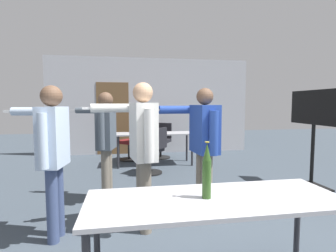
# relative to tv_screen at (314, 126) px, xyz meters

# --- Properties ---
(back_wall) EXTENTS (5.85, 0.12, 2.76)m
(back_wall) POSITION_rel_tv_screen_xyz_m (-2.41, 3.73, 0.31)
(back_wall) COLOR #BCBCC1
(back_wall) RESTS_ON ground_plane
(conference_table_near) EXTENTS (1.87, 0.68, 0.76)m
(conference_table_near) POSITION_rel_tv_screen_xyz_m (-2.52, -2.17, -0.38)
(conference_table_near) COLOR #A8A8AD
(conference_table_near) RESTS_ON ground_plane
(conference_table_far) EXTENTS (1.82, 0.64, 0.76)m
(conference_table_far) POSITION_rel_tv_screen_xyz_m (-2.46, 2.17, -0.39)
(conference_table_far) COLOR #A8A8AD
(conference_table_far) RESTS_ON ground_plane
(tv_screen) EXTENTS (0.44, 1.16, 1.67)m
(tv_screen) POSITION_rel_tv_screen_xyz_m (0.00, 0.00, 0.00)
(tv_screen) COLOR black
(tv_screen) RESTS_ON ground_plane
(person_left_plaid) EXTENTS (0.81, 0.68, 1.64)m
(person_left_plaid) POSITION_rel_tv_screen_xyz_m (-2.15, -0.65, -0.08)
(person_left_plaid) COLOR slate
(person_left_plaid) RESTS_ON ground_plane
(person_near_casual) EXTENTS (0.72, 0.63, 1.63)m
(person_near_casual) POSITION_rel_tv_screen_xyz_m (-3.92, -1.08, -0.07)
(person_near_casual) COLOR #3D4C75
(person_near_casual) RESTS_ON ground_plane
(person_far_watching) EXTENTS (0.71, 0.66, 1.61)m
(person_far_watching) POSITION_rel_tv_screen_xyz_m (-3.45, -0.03, -0.09)
(person_far_watching) COLOR slate
(person_far_watching) RESTS_ON ground_plane
(person_right_polo) EXTENTS (0.83, 0.62, 1.67)m
(person_right_polo) POSITION_rel_tv_screen_xyz_m (-2.98, -1.02, -0.05)
(person_right_polo) COLOR slate
(person_right_polo) RESTS_ON ground_plane
(office_chair_near_pushed) EXTENTS (0.69, 0.68, 0.94)m
(office_chair_near_pushed) POSITION_rel_tv_screen_xyz_m (-2.99, 2.73, -0.62)
(office_chair_near_pushed) COLOR black
(office_chair_near_pushed) RESTS_ON ground_plane
(office_chair_mid_tucked) EXTENTS (0.65, 0.67, 0.92)m
(office_chair_mid_tucked) POSITION_rel_tv_screen_xyz_m (-2.18, 2.96, -0.63)
(office_chair_mid_tucked) COLOR black
(office_chair_mid_tucked) RESTS_ON ground_plane
(office_chair_far_right) EXTENTS (0.69, 0.67, 0.96)m
(office_chair_far_right) POSITION_rel_tv_screen_xyz_m (-2.60, 1.35, -0.61)
(office_chair_far_right) COLOR black
(office_chair_far_right) RESTS_ON ground_plane
(beer_bottle) EXTENTS (0.07, 0.07, 0.41)m
(beer_bottle) POSITION_rel_tv_screen_xyz_m (-2.59, -2.16, -0.11)
(beer_bottle) COLOR #2D511E
(beer_bottle) RESTS_ON conference_table_near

